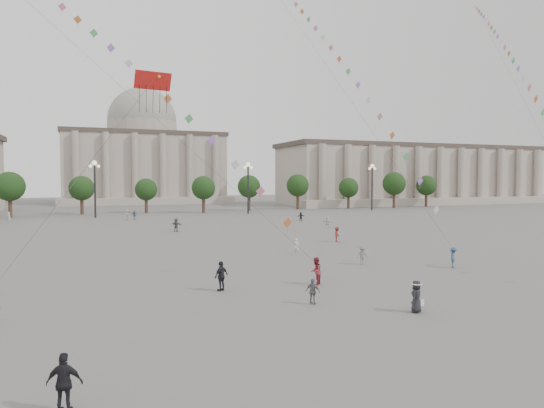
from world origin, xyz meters
name	(u,v)px	position (x,y,z in m)	size (l,w,h in m)	color
ground	(366,295)	(0.00, 0.00, 0.00)	(360.00, 360.00, 0.00)	#5B5856
hall_east	(415,175)	(75.00, 93.89, 8.43)	(84.00, 26.22, 17.20)	#AB9D8F
hall_central	(143,156)	(0.00, 129.22, 14.23)	(48.30, 34.30, 35.50)	#AB9D8F
tree_row	(169,188)	(0.00, 78.00, 5.39)	(137.12, 5.12, 8.00)	#36261B
lamp_post_mid_west	(95,178)	(-15.00, 70.00, 7.35)	(2.00, 0.90, 10.65)	#262628
lamp_post_mid_east	(248,178)	(15.00, 70.00, 7.35)	(2.00, 0.90, 10.65)	#262628
lamp_post_far_east	(372,178)	(45.00, 70.00, 7.35)	(2.00, 0.90, 10.65)	#262628
person_crowd_0	(134,215)	(-8.59, 62.86, 0.80)	(0.94, 0.39, 1.61)	#395081
person_crowd_4	(127,215)	(-9.95, 62.03, 0.94)	(1.74, 0.55, 1.87)	silver
person_crowd_6	(362,255)	(5.46, 9.34, 0.80)	(1.03, 0.59, 1.60)	slate
person_crowd_7	(327,222)	(17.32, 38.65, 0.80)	(1.49, 0.47, 1.61)	silver
person_crowd_8	(337,234)	(10.52, 23.13, 0.87)	(1.13, 0.65, 1.75)	maroon
person_crowd_9	(301,216)	(18.01, 49.90, 0.77)	(1.43, 0.46, 1.55)	black
person_crowd_10	(9,218)	(-28.23, 62.18, 0.94)	(0.69, 0.45, 1.88)	silver
person_crowd_12	(176,225)	(-4.95, 40.66, 0.94)	(1.75, 0.56, 1.88)	slate
person_crowd_13	(296,246)	(2.39, 16.27, 0.79)	(0.58, 0.38, 1.58)	silver
tourist_1	(65,383)	(-17.00, -10.00, 0.95)	(1.11, 0.46, 1.90)	black
tourist_3	(313,291)	(-4.12, -0.95, 0.75)	(0.88, 0.37, 1.50)	slate
tourist_4	(221,276)	(-8.21, 4.22, 0.97)	(1.14, 0.47, 1.94)	black
kite_flyer_0	(316,271)	(-1.68, 3.65, 0.95)	(0.92, 0.72, 1.90)	maroon
kite_flyer_1	(454,257)	(11.62, 5.37, 0.85)	(1.10, 0.63, 1.70)	#325072
hat_person	(417,296)	(0.41, -4.50, 0.91)	(1.02, 0.94, 1.75)	black
dragon_kite	(152,93)	(-12.52, 3.94, 12.39)	(5.36, 2.00, 14.65)	red
kite_train_mid	(306,22)	(12.23, 35.72, 28.84)	(1.88, 56.63, 76.62)	#3F3F3F
kite_train_east	(507,56)	(35.07, 22.77, 23.26)	(40.01, 53.39, 79.30)	#3F3F3F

